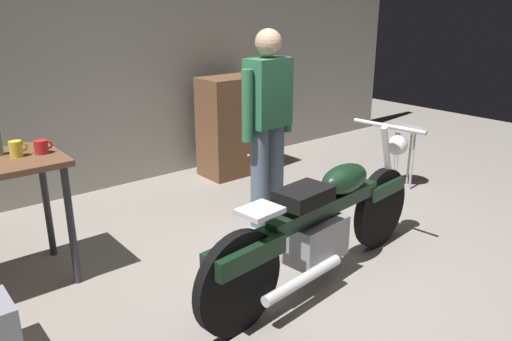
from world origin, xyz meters
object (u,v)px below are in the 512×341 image
object	(u,v)px
motorcycle	(323,222)
shop_stool	(405,141)
mug_red_diner	(41,147)
person_standing	(268,120)
wooden_dresser	(236,126)
mug_yellow_tall	(16,149)

from	to	relation	value
motorcycle	shop_stool	distance (m)	2.18
shop_stool	mug_red_diner	world-z (taller)	mug_red_diner
person_standing	wooden_dresser	xyz separation A→B (m)	(0.62, 1.28, -0.38)
person_standing	wooden_dresser	bearing A→B (deg)	-122.10
wooden_dresser	person_standing	bearing A→B (deg)	-115.78
shop_stool	mug_red_diner	size ratio (longest dim) A/B	5.31
person_standing	mug_red_diner	size ratio (longest dim) A/B	13.85
motorcycle	shop_stool	size ratio (longest dim) A/B	3.41
person_standing	shop_stool	xyz separation A→B (m)	(1.69, -0.21, -0.43)
mug_red_diner	shop_stool	bearing A→B (deg)	-8.26
motorcycle	mug_yellow_tall	xyz separation A→B (m)	(-1.55, 1.31, 0.50)
mug_yellow_tall	mug_red_diner	world-z (taller)	mug_yellow_tall
person_standing	shop_stool	distance (m)	1.76
shop_stool	wooden_dresser	size ratio (longest dim) A/B	0.58
mug_yellow_tall	mug_red_diner	distance (m)	0.15
shop_stool	wooden_dresser	bearing A→B (deg)	125.73
motorcycle	mug_yellow_tall	distance (m)	2.09
mug_red_diner	person_standing	bearing A→B (deg)	-9.22
shop_stool	mug_yellow_tall	xyz separation A→B (m)	(-3.58, 0.53, 0.46)
shop_stool	mug_red_diner	distance (m)	3.50
shop_stool	mug_yellow_tall	distance (m)	3.65
person_standing	mug_red_diner	distance (m)	1.77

